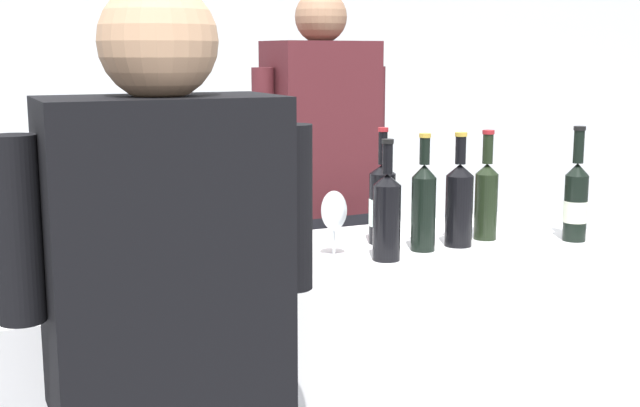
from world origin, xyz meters
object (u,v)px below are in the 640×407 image
object	(u,v)px
wine_bottle_3	(55,234)
person_server	(321,234)
wine_bottle_2	(486,197)
wine_glass	(334,213)
wine_bottle_0	(387,214)
wine_bottle_5	(233,218)
potted_shrub	(285,247)
wine_bottle_1	(146,248)
wine_bottle_9	(13,245)
wine_bottle_8	(382,204)
wine_bottle_7	(576,200)
wine_bottle_4	(459,202)
wine_bottle_6	(424,204)
ice_bucket	(114,226)

from	to	relation	value
wine_bottle_3	person_server	xyz separation A→B (m)	(1.05, 0.69, -0.23)
wine_bottle_2	wine_glass	bearing A→B (deg)	-178.91
wine_bottle_0	wine_bottle_5	xyz separation A→B (m)	(-0.38, 0.20, -0.02)
potted_shrub	wine_bottle_2	bearing A→B (deg)	-82.72
wine_bottle_0	wine_bottle_2	distance (m)	0.42
wine_bottle_2	wine_bottle_1	bearing A→B (deg)	-171.16
wine_bottle_1	wine_bottle_9	world-z (taller)	wine_bottle_9
wine_bottle_3	wine_bottle_5	distance (m)	0.49
wine_glass	wine_bottle_3	bearing A→B (deg)	176.94
wine_bottle_3	wine_bottle_8	distance (m)	0.96
wine_bottle_7	person_server	size ratio (longest dim) A/B	0.20
wine_bottle_2	wine_bottle_4	distance (m)	0.14
wine_bottle_7	potted_shrub	xyz separation A→B (m)	(-0.40, 1.38, -0.40)
wine_bottle_3	wine_bottle_5	bearing A→B (deg)	7.28
wine_bottle_0	wine_bottle_3	distance (m)	0.88
wine_bottle_4	potted_shrub	bearing A→B (deg)	91.36
wine_bottle_3	wine_bottle_6	xyz separation A→B (m)	(1.02, -0.08, 0.01)
wine_bottle_4	wine_bottle_9	world-z (taller)	wine_bottle_9
wine_bottle_8	wine_bottle_1	bearing A→B (deg)	-161.94
wine_bottle_0	wine_bottle_5	bearing A→B (deg)	152.18
ice_bucket	wine_glass	bearing A→B (deg)	-16.02
wine_bottle_1	wine_bottle_8	bearing A→B (deg)	18.06
wine_bottle_1	wine_bottle_9	size ratio (longest dim) A/B	0.89
wine_bottle_6	wine_glass	bearing A→B (deg)	171.39
wine_bottle_1	person_server	size ratio (longest dim) A/B	0.18
wine_bottle_1	wine_bottle_2	bearing A→B (deg)	8.84
wine_bottle_0	wine_bottle_9	size ratio (longest dim) A/B	0.93
wine_bottle_1	wine_bottle_3	size ratio (longest dim) A/B	0.92
wine_bottle_2	wine_bottle_9	size ratio (longest dim) A/B	0.93
wine_bottle_1	wine_bottle_8	size ratio (longest dim) A/B	0.92
wine_bottle_6	wine_bottle_9	size ratio (longest dim) A/B	0.94
person_server	wine_glass	bearing A→B (deg)	-112.03
wine_bottle_6	wine_bottle_3	bearing A→B (deg)	175.47
wine_bottle_0	wine_bottle_4	world-z (taller)	wine_bottle_4
wine_bottle_2	person_server	world-z (taller)	person_server
wine_bottle_8	wine_glass	world-z (taller)	wine_bottle_8
wine_bottle_0	wine_glass	world-z (taller)	wine_bottle_0
wine_bottle_1	wine_bottle_8	xyz separation A→B (m)	(0.78, 0.25, 0.01)
wine_bottle_5	wine_bottle_9	xyz separation A→B (m)	(-0.60, -0.16, 0.01)
wine_bottle_2	wine_bottle_9	world-z (taller)	wine_bottle_9
wine_bottle_3	wine_bottle_6	size ratio (longest dim) A/B	1.03
wine_bottle_1	wine_bottle_4	size ratio (longest dim) A/B	0.95
wine_bottle_2	ice_bucket	world-z (taller)	wine_bottle_2
wine_glass	person_server	size ratio (longest dim) A/B	0.11
wine_bottle_4	wine_bottle_7	bearing A→B (deg)	-13.65
wine_bottle_9	wine_glass	xyz separation A→B (m)	(0.86, 0.06, -0.00)
wine_bottle_4	ice_bucket	xyz separation A→B (m)	(-0.98, 0.20, -0.03)
wine_bottle_6	wine_bottle_7	size ratio (longest dim) A/B	0.97
wine_bottle_0	ice_bucket	distance (m)	0.75
wine_bottle_3	wine_glass	size ratio (longest dim) A/B	1.86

